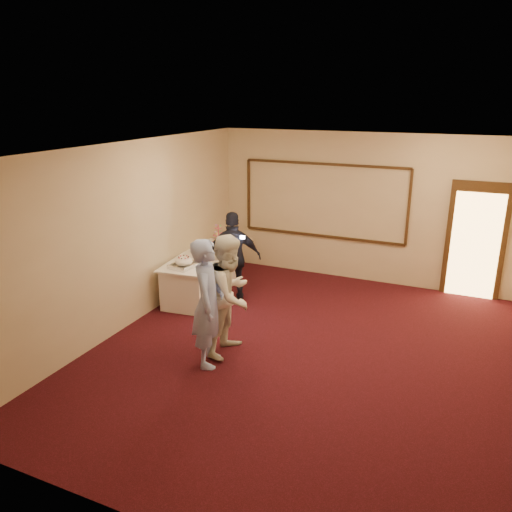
% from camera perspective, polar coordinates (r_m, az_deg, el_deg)
% --- Properties ---
extents(floor, '(7.00, 7.00, 0.00)m').
position_cam_1_polar(floor, '(7.60, 5.49, -11.07)').
color(floor, black).
rests_on(floor, ground).
extents(room_walls, '(6.04, 7.04, 3.02)m').
position_cam_1_polar(room_walls, '(6.85, 5.99, 3.91)').
color(room_walls, beige).
rests_on(room_walls, floor).
extents(wall_molding, '(3.45, 0.04, 1.55)m').
position_cam_1_polar(wall_molding, '(10.41, 7.73, 6.28)').
color(wall_molding, black).
rests_on(wall_molding, room_walls).
extents(doorway, '(1.05, 0.07, 2.20)m').
position_cam_1_polar(doorway, '(10.13, 23.78, 1.54)').
color(doorway, black).
rests_on(doorway, floor).
extents(buffet_table, '(1.10, 2.32, 0.77)m').
position_cam_1_polar(buffet_table, '(9.68, -6.01, -2.02)').
color(buffet_table, white).
rests_on(buffet_table, floor).
extents(pavlova_tray, '(0.43, 0.57, 0.19)m').
position_cam_1_polar(pavlova_tray, '(8.88, -8.24, -0.79)').
color(pavlova_tray, '#B1B3B8').
rests_on(pavlova_tray, buffet_table).
extents(cupcake_stand, '(0.28, 0.28, 0.42)m').
position_cam_1_polar(cupcake_stand, '(10.29, -4.32, 2.35)').
color(cupcake_stand, '#D95979').
rests_on(cupcake_stand, buffet_table).
extents(plate_stack_a, '(0.21, 0.21, 0.17)m').
position_cam_1_polar(plate_stack_a, '(9.56, -6.01, 0.69)').
color(plate_stack_a, white).
rests_on(plate_stack_a, buffet_table).
extents(plate_stack_b, '(0.18, 0.18, 0.15)m').
position_cam_1_polar(plate_stack_b, '(9.73, -4.16, 1.00)').
color(plate_stack_b, white).
rests_on(plate_stack_b, buffet_table).
extents(tart, '(0.27, 0.27, 0.06)m').
position_cam_1_polar(tart, '(9.17, -6.09, -0.47)').
color(tart, white).
rests_on(tart, buffet_table).
extents(man, '(0.64, 0.78, 1.85)m').
position_cam_1_polar(man, '(6.98, -5.50, -5.37)').
color(man, '#99B1F7').
rests_on(man, floor).
extents(woman, '(0.71, 0.90, 1.81)m').
position_cam_1_polar(woman, '(7.28, -2.99, -4.45)').
color(woman, silver).
rests_on(woman, floor).
extents(guest, '(1.08, 0.81, 1.70)m').
position_cam_1_polar(guest, '(9.10, -2.57, -0.17)').
color(guest, black).
rests_on(guest, floor).
extents(camera_flash, '(0.08, 0.05, 0.05)m').
position_cam_1_polar(camera_flash, '(8.78, -1.57, 2.15)').
color(camera_flash, white).
rests_on(camera_flash, guest).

